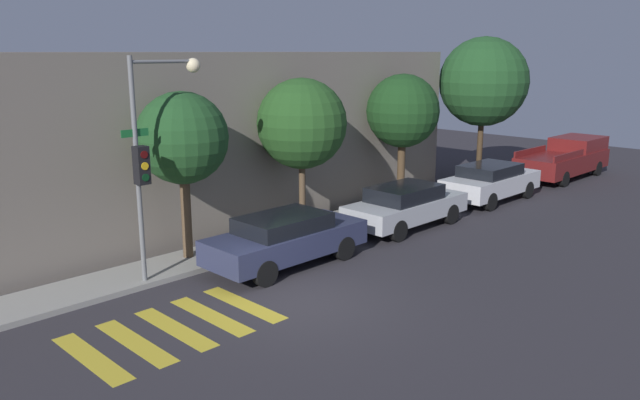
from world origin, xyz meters
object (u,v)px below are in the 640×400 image
at_px(tree_near_corner, 182,139).
at_px(tree_behind_truck, 484,82).
at_px(traffic_light_pole, 152,141).
at_px(sedan_far_end, 491,181).
at_px(tree_far_end, 403,111).
at_px(tree_midblock, 302,124).
at_px(pickup_truck, 566,158).
at_px(sedan_near_corner, 286,238).
at_px(sedan_middle, 406,205).

xyz_separation_m(tree_near_corner, tree_behind_truck, (14.97, 0.00, 0.98)).
xyz_separation_m(traffic_light_pole, sedan_far_end, (13.66, -1.27, -2.78)).
bearing_deg(tree_far_end, tree_midblock, 180.00).
xyz_separation_m(pickup_truck, tree_behind_truck, (-3.93, 2.15, 3.48)).
height_order(traffic_light_pole, tree_midblock, traffic_light_pole).
relative_size(tree_midblock, tree_far_end, 1.00).
bearing_deg(pickup_truck, tree_midblock, 171.61).
distance_m(traffic_light_pole, tree_behind_truck, 16.40).
bearing_deg(tree_midblock, sedan_far_end, -15.13).
distance_m(tree_near_corner, tree_behind_truck, 15.00).
height_order(traffic_light_pole, sedan_far_end, traffic_light_pole).
distance_m(tree_midblock, tree_behind_truck, 10.68).
xyz_separation_m(pickup_truck, tree_near_corner, (-18.90, 2.15, 2.51)).
bearing_deg(tree_behind_truck, tree_far_end, 180.00).
bearing_deg(tree_near_corner, pickup_truck, -6.48).
distance_m(sedan_near_corner, pickup_truck, 17.22).
bearing_deg(tree_behind_truck, pickup_truck, -28.67).
xyz_separation_m(sedan_middle, tree_near_corner, (-6.94, 2.15, 2.64)).
height_order(sedan_near_corner, pickup_truck, pickup_truck).
bearing_deg(sedan_middle, tree_near_corner, 162.81).
height_order(sedan_near_corner, tree_near_corner, tree_near_corner).
height_order(tree_near_corner, tree_far_end, tree_far_end).
bearing_deg(pickup_truck, traffic_light_pole, 176.42).
bearing_deg(pickup_truck, tree_near_corner, 173.52).
distance_m(tree_near_corner, tree_midblock, 4.33).
bearing_deg(pickup_truck, tree_far_end, 167.22).
relative_size(tree_far_end, tree_behind_truck, 0.78).
relative_size(pickup_truck, tree_far_end, 1.17).
bearing_deg(sedan_near_corner, sedan_middle, 0.00).
xyz_separation_m(traffic_light_pole, tree_behind_truck, (16.36, 0.88, 0.82)).
relative_size(sedan_near_corner, sedan_far_end, 1.01).
relative_size(sedan_near_corner, pickup_truck, 0.81).
height_order(tree_near_corner, tree_behind_truck, tree_behind_truck).
relative_size(sedan_far_end, tree_near_corner, 0.98).
bearing_deg(traffic_light_pole, pickup_truck, -3.58).
bearing_deg(tree_midblock, pickup_truck, -8.39).
xyz_separation_m(sedan_middle, sedan_far_end, (5.33, -0.00, 0.02)).
relative_size(sedan_middle, tree_behind_truck, 0.73).
xyz_separation_m(traffic_light_pole, tree_near_corner, (1.39, 0.88, -0.16)).
bearing_deg(sedan_far_end, tree_midblock, 164.87).
relative_size(traffic_light_pole, sedan_near_corner, 1.21).
bearing_deg(tree_behind_truck, sedan_near_corner, -170.82).
bearing_deg(sedan_middle, pickup_truck, -0.00).
distance_m(sedan_middle, tree_behind_truck, 9.07).
bearing_deg(sedan_middle, tree_behind_truck, 14.98).
bearing_deg(tree_midblock, traffic_light_pole, -171.28).
bearing_deg(tree_midblock, tree_near_corner, 180.00).
height_order(sedan_middle, tree_behind_truck, tree_behind_truck).
xyz_separation_m(tree_midblock, tree_far_end, (5.10, 0.00, 0.05)).
height_order(sedan_near_corner, sedan_far_end, sedan_far_end).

